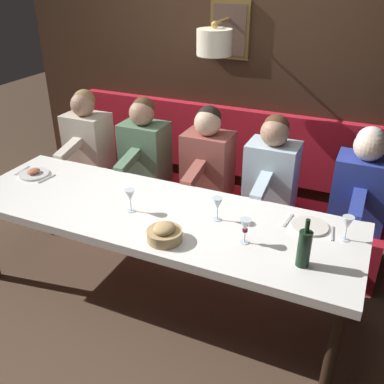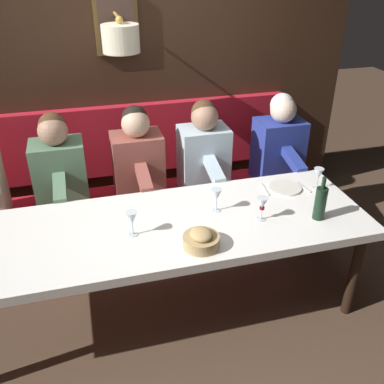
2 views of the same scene
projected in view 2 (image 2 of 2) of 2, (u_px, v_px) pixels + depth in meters
The scene contains 15 objects.
ground_plane at pixel (159, 310), 3.11m from camera, with size 12.00×12.00×0.00m, color #4C3828.
dining_table at pixel (155, 233), 2.78m from camera, with size 0.90×2.80×0.74m.
banquette_bench at pixel (138, 219), 3.75m from camera, with size 0.52×3.00×0.45m, color red.
back_wall_panel at pixel (120, 72), 3.67m from camera, with size 0.59×4.20×2.90m.
diner_nearest at pixel (279, 142), 3.74m from camera, with size 0.60×0.40×0.79m.
diner_near at pixel (204, 150), 3.58m from camera, with size 0.60×0.40×0.79m.
diner_middle at pixel (138, 158), 3.46m from camera, with size 0.60×0.40×0.79m.
diner_far at pixel (59, 166), 3.32m from camera, with size 0.60×0.40×0.79m.
place_setting_1 at pixel (285, 188), 3.16m from camera, with size 0.24×0.32×0.01m.
wine_glass_0 at pixel (132, 219), 2.60m from camera, with size 0.07×0.07×0.16m.
wine_glass_1 at pixel (262, 204), 2.75m from camera, with size 0.07×0.07×0.16m.
wine_glass_2 at pixel (318, 174), 3.11m from camera, with size 0.07×0.07×0.16m.
wine_glass_3 at pixel (217, 195), 2.85m from camera, with size 0.07×0.07×0.16m.
wine_bottle at pixel (320, 203), 2.77m from camera, with size 0.08×0.08×0.30m.
bread_bowl at pixel (201, 239), 2.53m from camera, with size 0.22×0.22×0.12m.
Camera 2 is at (-2.27, 0.36, 2.28)m, focal length 40.30 mm.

